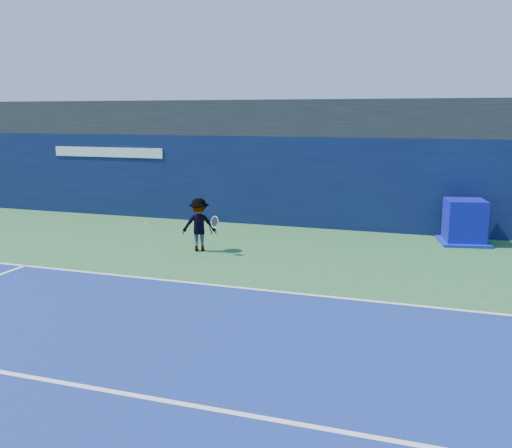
% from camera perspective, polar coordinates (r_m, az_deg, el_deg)
% --- Properties ---
extents(ground, '(80.00, 80.00, 0.00)m').
position_cam_1_polar(ground, '(10.26, -11.44, -10.68)').
color(ground, '#2E6735').
rests_on(ground, ground).
extents(baseline, '(24.00, 0.10, 0.01)m').
position_cam_1_polar(baseline, '(12.78, -4.72, -6.06)').
color(baseline, white).
rests_on(baseline, ground).
extents(service_line, '(24.00, 0.10, 0.01)m').
position_cam_1_polar(service_line, '(8.74, -18.20, -14.95)').
color(service_line, white).
rests_on(service_line, ground).
extents(stadium_band, '(36.00, 3.00, 1.20)m').
position_cam_1_polar(stadium_band, '(20.31, 4.77, 10.54)').
color(stadium_band, black).
rests_on(stadium_band, back_wall_assembly).
extents(back_wall_assembly, '(36.00, 1.03, 3.00)m').
position_cam_1_polar(back_wall_assembly, '(19.47, 3.95, 4.34)').
color(back_wall_assembly, '#0A153B').
rests_on(back_wall_assembly, ground).
extents(equipment_cart, '(1.59, 1.59, 1.30)m').
position_cam_1_polar(equipment_cart, '(17.72, 20.11, 0.05)').
color(equipment_cart, '#0B0BA0').
rests_on(equipment_cart, ground).
extents(tennis_player, '(1.27, 0.84, 1.47)m').
position_cam_1_polar(tennis_player, '(15.77, -5.70, -0.07)').
color(tennis_player, white).
rests_on(tennis_player, ground).
extents(tennis_ball, '(0.07, 0.07, 0.07)m').
position_cam_1_polar(tennis_ball, '(14.86, -10.91, 0.08)').
color(tennis_ball, '#C8D717').
rests_on(tennis_ball, ground).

